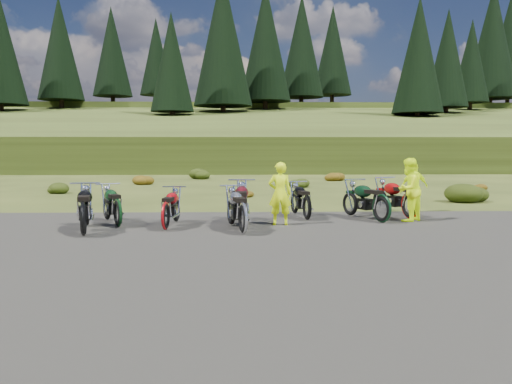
{
  "coord_description": "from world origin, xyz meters",
  "views": [
    {
      "loc": [
        -0.52,
        -12.01,
        2.08
      ],
      "look_at": [
        -0.16,
        0.61,
        0.97
      ],
      "focal_mm": 35.0,
      "sensor_mm": 36.0,
      "label": 1
    }
  ],
  "objects_px": {
    "person_middle": "(280,195)",
    "motorcycle_7": "(381,224)",
    "motorcycle_0": "(84,237)",
    "motorcycle_3": "(243,235)"
  },
  "relations": [
    {
      "from": "motorcycle_3",
      "to": "person_middle",
      "type": "distance_m",
      "value": 1.94
    },
    {
      "from": "person_middle",
      "to": "motorcycle_7",
      "type": "bearing_deg",
      "value": -173.82
    },
    {
      "from": "motorcycle_3",
      "to": "motorcycle_7",
      "type": "bearing_deg",
      "value": -78.02
    },
    {
      "from": "motorcycle_0",
      "to": "motorcycle_7",
      "type": "distance_m",
      "value": 7.82
    },
    {
      "from": "motorcycle_3",
      "to": "motorcycle_7",
      "type": "relative_size",
      "value": 0.96
    },
    {
      "from": "motorcycle_0",
      "to": "person_middle",
      "type": "xyz_separation_m",
      "value": [
        4.73,
        1.57,
        0.85
      ]
    },
    {
      "from": "motorcycle_7",
      "to": "person_middle",
      "type": "distance_m",
      "value": 2.99
    },
    {
      "from": "motorcycle_7",
      "to": "person_middle",
      "type": "xyz_separation_m",
      "value": [
        -2.85,
        -0.33,
        0.85
      ]
    },
    {
      "from": "motorcycle_0",
      "to": "person_middle",
      "type": "height_order",
      "value": "person_middle"
    },
    {
      "from": "motorcycle_7",
      "to": "motorcycle_3",
      "type": "bearing_deg",
      "value": 91.79
    }
  ]
}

